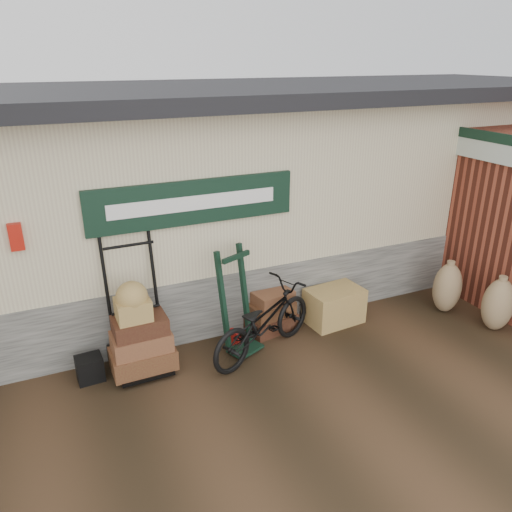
{
  "coord_description": "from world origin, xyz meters",
  "views": [
    {
      "loc": [
        -2.0,
        -4.69,
        3.61
      ],
      "look_at": [
        0.5,
        0.9,
        1.14
      ],
      "focal_mm": 35.0,
      "sensor_mm": 36.0,
      "label": 1
    }
  ],
  "objects_px": {
    "wicker_hamper": "(334,306)",
    "bicycle": "(263,318)",
    "porter_trolley": "(134,299)",
    "green_barrow": "(237,301)",
    "black_trunk": "(90,368)",
    "suitcase_stack": "(271,311)"
  },
  "relations": [
    {
      "from": "wicker_hamper",
      "to": "bicycle",
      "type": "relative_size",
      "value": 0.45
    },
    {
      "from": "porter_trolley",
      "to": "bicycle",
      "type": "xyz_separation_m",
      "value": [
        1.52,
        -0.39,
        -0.4
      ]
    },
    {
      "from": "green_barrow",
      "to": "bicycle",
      "type": "distance_m",
      "value": 0.4
    },
    {
      "from": "wicker_hamper",
      "to": "black_trunk",
      "type": "bearing_deg",
      "value": -179.78
    },
    {
      "from": "black_trunk",
      "to": "bicycle",
      "type": "distance_m",
      "value": 2.18
    },
    {
      "from": "porter_trolley",
      "to": "suitcase_stack",
      "type": "bearing_deg",
      "value": 2.05
    },
    {
      "from": "porter_trolley",
      "to": "suitcase_stack",
      "type": "distance_m",
      "value": 1.97
    },
    {
      "from": "black_trunk",
      "to": "bicycle",
      "type": "bearing_deg",
      "value": -8.34
    },
    {
      "from": "black_trunk",
      "to": "green_barrow",
      "type": "bearing_deg",
      "value": -2.09
    },
    {
      "from": "porter_trolley",
      "to": "black_trunk",
      "type": "height_order",
      "value": "porter_trolley"
    },
    {
      "from": "bicycle",
      "to": "black_trunk",
      "type": "bearing_deg",
      "value": 58.34
    },
    {
      "from": "suitcase_stack",
      "to": "wicker_hamper",
      "type": "distance_m",
      "value": 0.95
    },
    {
      "from": "green_barrow",
      "to": "black_trunk",
      "type": "distance_m",
      "value": 1.94
    },
    {
      "from": "porter_trolley",
      "to": "wicker_hamper",
      "type": "bearing_deg",
      "value": -2.23
    },
    {
      "from": "green_barrow",
      "to": "black_trunk",
      "type": "height_order",
      "value": "green_barrow"
    },
    {
      "from": "porter_trolley",
      "to": "black_trunk",
      "type": "xyz_separation_m",
      "value": [
        -0.61,
        -0.08,
        -0.76
      ]
    },
    {
      "from": "porter_trolley",
      "to": "wicker_hamper",
      "type": "distance_m",
      "value": 2.88
    },
    {
      "from": "bicycle",
      "to": "porter_trolley",
      "type": "bearing_deg",
      "value": 52.37
    },
    {
      "from": "green_barrow",
      "to": "bicycle",
      "type": "xyz_separation_m",
      "value": [
        0.26,
        -0.24,
        -0.18
      ]
    },
    {
      "from": "black_trunk",
      "to": "porter_trolley",
      "type": "bearing_deg",
      "value": 7.04
    },
    {
      "from": "suitcase_stack",
      "to": "bicycle",
      "type": "height_order",
      "value": "bicycle"
    },
    {
      "from": "wicker_hamper",
      "to": "black_trunk",
      "type": "distance_m",
      "value": 3.41
    }
  ]
}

